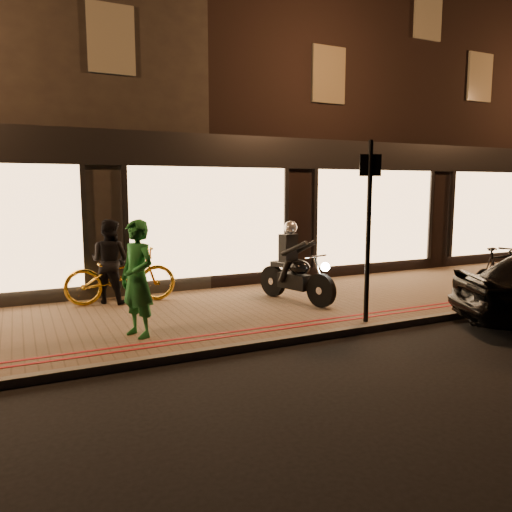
{
  "coord_description": "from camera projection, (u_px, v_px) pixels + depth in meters",
  "views": [
    {
      "loc": [
        -3.84,
        -6.33,
        2.36
      ],
      "look_at": [
        0.13,
        1.94,
        1.1
      ],
      "focal_mm": 35.0,
      "sensor_mm": 36.0,
      "label": 1
    }
  ],
  "objects": [
    {
      "name": "ground",
      "position": [
        303.0,
        343.0,
        7.62
      ],
      "size": [
        90.0,
        90.0,
        0.0
      ],
      "primitive_type": "plane",
      "color": "black",
      "rests_on": "ground"
    },
    {
      "name": "sidewalk",
      "position": [
        248.0,
        311.0,
        9.4
      ],
      "size": [
        50.0,
        4.0,
        0.12
      ],
      "primitive_type": "cube",
      "color": "brown",
      "rests_on": "ground"
    },
    {
      "name": "kerb_stone",
      "position": [
        302.0,
        339.0,
        7.66
      ],
      "size": [
        50.0,
        0.14,
        0.12
      ],
      "primitive_type": "cube",
      "color": "#59544C",
      "rests_on": "ground"
    },
    {
      "name": "red_kerb_lines",
      "position": [
        286.0,
        326.0,
        8.1
      ],
      "size": [
        50.0,
        0.26,
        0.01
      ],
      "color": "maroon",
      "rests_on": "sidewalk"
    },
    {
      "name": "building_row",
      "position": [
        151.0,
        125.0,
        15.07
      ],
      "size": [
        48.0,
        10.11,
        8.5
      ],
      "color": "black",
      "rests_on": "ground"
    },
    {
      "name": "motorcycle",
      "position": [
        295.0,
        270.0,
        9.85
      ],
      "size": [
        0.77,
        1.89,
        1.59
      ],
      "rotation": [
        0.0,
        0.0,
        0.29
      ],
      "color": "black",
      "rests_on": "sidewalk"
    },
    {
      "name": "sign_post",
      "position": [
        369.0,
        222.0,
        8.19
      ],
      "size": [
        0.33,
        0.17,
        3.0
      ],
      "rotation": [
        0.0,
        0.0,
        -0.42
      ],
      "color": "black",
      "rests_on": "sidewalk"
    },
    {
      "name": "bicycle_gold",
      "position": [
        121.0,
        275.0,
        9.7
      ],
      "size": [
        2.16,
        0.9,
        1.11
      ],
      "primitive_type": "imported",
      "rotation": [
        0.0,
        0.0,
        1.49
      ],
      "color": "gold",
      "rests_on": "sidewalk"
    },
    {
      "name": "bicycle_dark",
      "position": [
        499.0,
        274.0,
        9.85
      ],
      "size": [
        1.88,
        0.77,
        1.1
      ],
      "primitive_type": "imported",
      "rotation": [
        0.0,
        0.0,
        1.71
      ],
      "color": "black",
      "rests_on": "sidewalk"
    },
    {
      "name": "person_green",
      "position": [
        137.0,
        279.0,
        7.47
      ],
      "size": [
        0.66,
        0.77,
        1.77
      ],
      "primitive_type": "imported",
      "rotation": [
        0.0,
        0.0,
        -1.12
      ],
      "color": "#1B672C",
      "rests_on": "sidewalk"
    },
    {
      "name": "person_dark",
      "position": [
        110.0,
        261.0,
        9.69
      ],
      "size": [
        1.01,
        0.99,
        1.64
      ],
      "primitive_type": "imported",
      "rotation": [
        0.0,
        0.0,
        2.44
      ],
      "color": "black",
      "rests_on": "sidewalk"
    }
  ]
}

